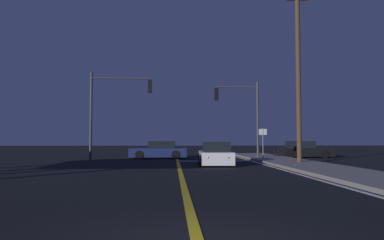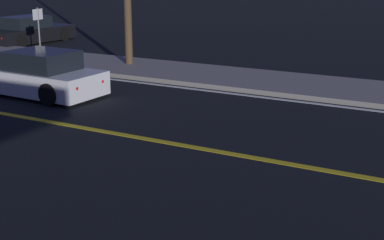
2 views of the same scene
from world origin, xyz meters
The scene contains 6 objects.
sidewalk_right centered at (6.84, 10.87, 0.07)m, with size 3.20×39.12×0.15m, color gray.
lane_line_center centered at (0.00, 10.87, 0.01)m, with size 0.20×36.95×0.01m, color gold.
lane_line_edge_right centered at (4.99, 10.87, 0.01)m, with size 0.16×36.95×0.01m, color white.
car_far_approaching_black centered at (10.26, 24.78, 0.58)m, with size 4.64×2.11×1.34m.
car_side_waiting_white centered at (2.12, 16.38, 0.58)m, with size 1.97×4.25×1.34m.
street_sign_corner centered at (5.74, 19.73, 1.51)m, with size 0.56×0.10×2.23m.
Camera 2 is at (-9.73, 4.68, 3.79)m, focal length 50.74 mm.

